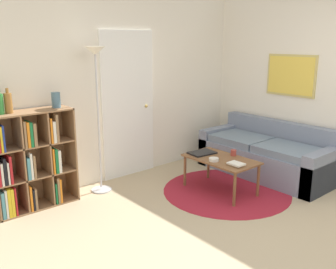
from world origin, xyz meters
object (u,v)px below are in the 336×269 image
Objects in this scene: cup at (233,153)px; bottle_right at (8,103)px; bowl at (214,159)px; floor_lamp at (96,78)px; bookshelf at (29,162)px; couch at (268,155)px; vase_on_shelf at (56,100)px; bottle_middle at (0,104)px; coffee_table at (221,162)px; laptop at (202,153)px.

cup is 2.72m from bottle_right.
floor_lamp is at bearing 134.63° from bowl.
floor_lamp reaches higher than cup.
bowl is 2.42m from bottle_right.
bowl is (1.86, -1.09, -0.09)m from bookshelf.
bookshelf is at bearing 149.48° from bowl.
couch is at bearing -18.79° from bottle_right.
bookshelf is 6.37× the size of vase_on_shelf.
cup is 0.29× the size of bottle_middle.
vase_on_shelf is at bearing 157.90° from couch.
laptop reaches higher than coffee_table.
floor_lamp is 6.76× the size of bottle_right.
bottle_middle is at bearing -179.86° from vase_on_shelf.
cup is (2.21, -1.11, -0.07)m from bookshelf.
couch reaches higher than bowl.
cup is (0.21, -0.03, 0.09)m from coffee_table.
floor_lamp is (0.86, -0.08, 0.89)m from bookshelf.
floor_lamp reaches higher than couch.
coffee_table is (1.15, -1.00, -1.05)m from floor_lamp.
bottle_right is (-2.36, 1.11, 0.76)m from cup.
coffee_table is 7.57× the size of bowl.
cup is at bearing -31.02° from vase_on_shelf.
bowl is 0.35m from cup.
bottle_middle is 0.61m from vase_on_shelf.
bottle_middle is at bearing 161.75° from couch.
couch is at bearing -24.72° from floor_lamp.
bookshelf is at bearing -0.88° from bottle_right.
bookshelf is 0.60× the size of couch.
cup is at bearing -7.58° from coffee_table.
bottle_right reaches higher than bowl.
coffee_table is 0.22m from cup.
bottle_middle is at bearing 154.34° from coffee_table.
bookshelf is 9.27× the size of bowl.
bottle_middle is (-3.26, 1.08, 0.97)m from couch.
couch is 2.05× the size of coffee_table.
cup is 2.79m from bottle_middle.
bookshelf reaches higher than coffee_table.
bookshelf is 2.12m from laptop.
floor_lamp reaches higher than laptop.
laptop is 0.40m from cup.
bookshelf is at bearing 179.74° from vase_on_shelf.
laptop is 1.94m from vase_on_shelf.
floor_lamp is 1.65m from laptop.
bottle_right is at bearing 175.26° from floor_lamp.
floor_lamp is at bearing 155.28° from couch.
floor_lamp is at bearing -9.31° from vase_on_shelf.
cup is at bearing -25.15° from bottle_right.
coffee_table is 3.44× the size of bottle_middle.
bowl is at bearing -30.52° from bookshelf.
floor_lamp is 0.96× the size of couch.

